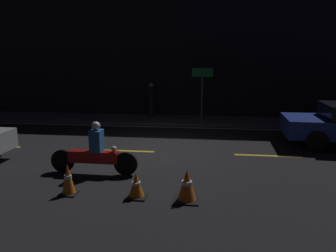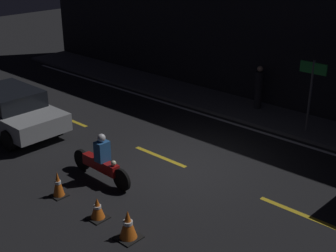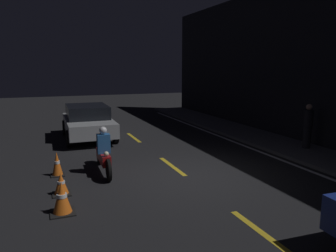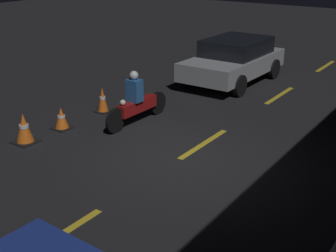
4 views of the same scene
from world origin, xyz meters
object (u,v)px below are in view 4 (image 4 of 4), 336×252
object	(u,v)px
traffic_cone_near	(103,100)
traffic_cone_far	(24,128)
traffic_cone_mid	(61,118)
hatchback_silver	(234,59)
motorcycle	(137,102)

from	to	relation	value
traffic_cone_near	traffic_cone_far	size ratio (longest dim) A/B	1.00
traffic_cone_near	traffic_cone_mid	bearing A→B (deg)	0.55
traffic_cone_far	traffic_cone_near	bearing A→B (deg)	179.29
hatchback_silver	traffic_cone_mid	world-z (taller)	hatchback_silver
motorcycle	traffic_cone_mid	bearing A→B (deg)	-41.70
motorcycle	traffic_cone_far	xyz separation A→B (m)	(2.46, -1.33, -0.21)
motorcycle	traffic_cone_mid	size ratio (longest dim) A/B	4.20
traffic_cone_near	traffic_cone_mid	xyz separation A→B (m)	(1.51, 0.01, -0.07)
motorcycle	traffic_cone_mid	distance (m)	1.90
hatchback_silver	motorcycle	distance (m)	4.85
motorcycle	traffic_cone_far	size ratio (longest dim) A/B	3.31
hatchback_silver	traffic_cone_mid	xyz separation A→B (m)	(6.21, -1.50, -0.50)
hatchback_silver	traffic_cone_far	distance (m)	7.48
traffic_cone_far	hatchback_silver	bearing A→B (deg)	168.01
hatchback_silver	motorcycle	xyz separation A→B (m)	(4.84, -0.23, -0.21)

